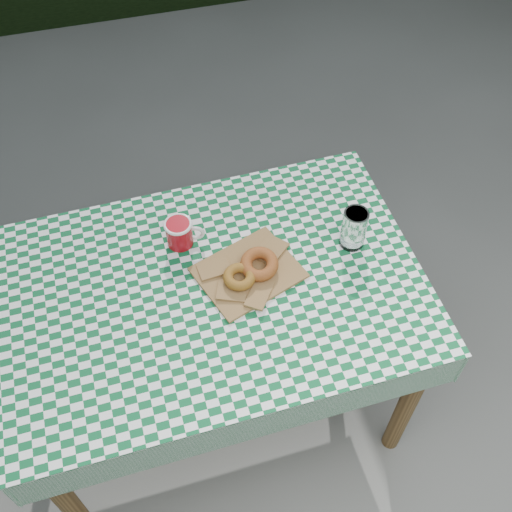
{
  "coord_description": "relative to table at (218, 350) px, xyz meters",
  "views": [
    {
      "loc": [
        -0.21,
        -0.89,
        2.26
      ],
      "look_at": [
        0.08,
        0.18,
        0.79
      ],
      "focal_mm": 43.41,
      "sensor_mm": 36.0,
      "label": 1
    }
  ],
  "objects": [
    {
      "name": "ground",
      "position": [
        0.07,
        -0.13,
        -0.38
      ],
      "size": [
        60.0,
        60.0,
        0.0
      ],
      "primitive_type": "plane",
      "color": "#595954",
      "rests_on": "ground"
    },
    {
      "name": "table",
      "position": [
        0.0,
        0.0,
        0.0
      ],
      "size": [
        1.25,
        0.85,
        0.75
      ],
      "primitive_type": "cube",
      "rotation": [
        0.0,
        0.0,
        0.03
      ],
      "color": "brown",
      "rests_on": "ground"
    },
    {
      "name": "tablecloth",
      "position": [
        0.0,
        -0.0,
        0.38
      ],
      "size": [
        1.27,
        0.87,
        0.01
      ],
      "primitive_type": "cube",
      "rotation": [
        0.0,
        0.0,
        0.03
      ],
      "color": "#0D552B",
      "rests_on": "table"
    },
    {
      "name": "paper_bag",
      "position": [
        0.12,
        0.02,
        0.39
      ],
      "size": [
        0.35,
        0.31,
        0.02
      ],
      "primitive_type": "cube",
      "rotation": [
        0.0,
        0.0,
        0.34
      ],
      "color": "#9B7343",
      "rests_on": "tablecloth"
    },
    {
      "name": "bagel_front",
      "position": [
        0.08,
        -0.0,
        0.41
      ],
      "size": [
        0.13,
        0.13,
        0.03
      ],
      "primitive_type": "torus",
      "rotation": [
        0.0,
        0.0,
        0.52
      ],
      "color": "#955F1E",
      "rests_on": "paper_bag"
    },
    {
      "name": "bagel_back",
      "position": [
        0.15,
        0.02,
        0.41
      ],
      "size": [
        0.15,
        0.15,
        0.04
      ],
      "primitive_type": "torus",
      "rotation": [
        0.0,
        0.0,
        -0.37
      ],
      "color": "#94521E",
      "rests_on": "paper_bag"
    },
    {
      "name": "coffee_mug",
      "position": [
        -0.06,
        0.19,
        0.43
      ],
      "size": [
        0.2,
        0.2,
        0.09
      ],
      "primitive_type": null,
      "rotation": [
        0.0,
        0.0,
        -0.25
      ],
      "color": "#A80A15",
      "rests_on": "tablecloth"
    },
    {
      "name": "drinking_glass",
      "position": [
        0.46,
        0.05,
        0.45
      ],
      "size": [
        0.08,
        0.08,
        0.14
      ],
      "primitive_type": "cylinder",
      "rotation": [
        0.0,
        0.0,
        0.08
      ],
      "color": "white",
      "rests_on": "tablecloth"
    }
  ]
}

